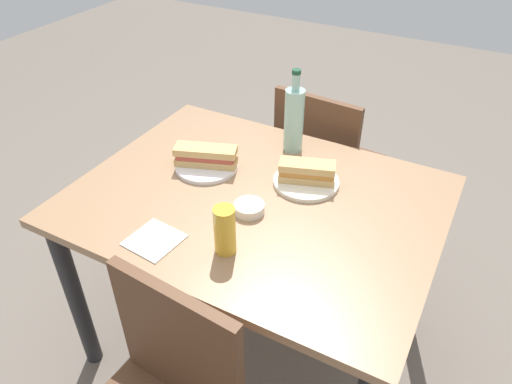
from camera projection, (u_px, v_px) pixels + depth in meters
ground_plane at (256, 338)px, 2.00m from camera, size 8.00×8.00×0.00m
dining_table at (256, 222)px, 1.62m from camera, size 1.17×0.89×0.73m
chair_far at (322, 164)px, 2.16m from camera, size 0.43×0.43×0.86m
plate_near at (306, 182)px, 1.62m from camera, size 0.22×0.22×0.01m
baguette_sandwich_near at (307, 171)px, 1.59m from camera, size 0.20×0.13×0.07m
knife_near at (304, 171)px, 1.65m from camera, size 0.17×0.09×0.01m
plate_far at (207, 166)px, 1.70m from camera, size 0.22×0.22×0.01m
baguette_sandwich_far at (206, 156)px, 1.67m from camera, size 0.23×0.14×0.07m
knife_far at (207, 155)px, 1.73m from camera, size 0.18×0.03×0.01m
water_bottle at (294, 119)px, 1.73m from camera, size 0.07×0.07×0.31m
beer_glass at (225, 230)px, 1.32m from camera, size 0.06×0.06×0.15m
olive_bowl at (249, 208)px, 1.49m from camera, size 0.10×0.10×0.03m
paper_napkin at (154, 240)px, 1.39m from camera, size 0.15×0.15×0.00m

